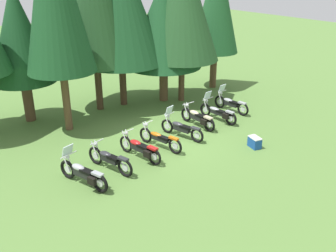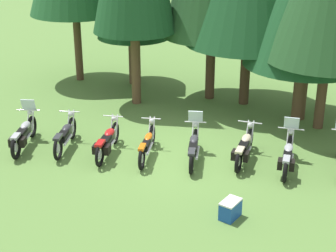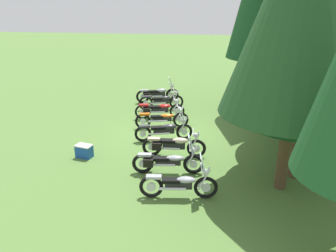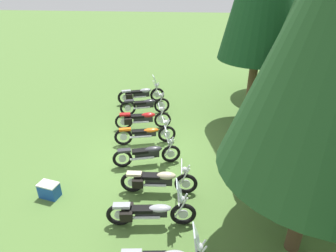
{
  "view_description": "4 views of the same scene",
  "coord_description": "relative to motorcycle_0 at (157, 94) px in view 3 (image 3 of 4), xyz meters",
  "views": [
    {
      "loc": [
        -8.97,
        -12.07,
        7.18
      ],
      "look_at": [
        -0.17,
        -0.03,
        0.78
      ],
      "focal_mm": 40.35,
      "sensor_mm": 36.0,
      "label": 1
    },
    {
      "loc": [
        5.32,
        -13.51,
        7.15
      ],
      "look_at": [
        -0.36,
        0.46,
        0.8
      ],
      "focal_mm": 56.88,
      "sensor_mm": 36.0,
      "label": 2
    },
    {
      "loc": [
        13.3,
        1.9,
        5.46
      ],
      "look_at": [
        0.3,
        0.16,
        0.51
      ],
      "focal_mm": 36.96,
      "sensor_mm": 36.0,
      "label": 3
    },
    {
      "loc": [
        9.02,
        1.53,
        6.0
      ],
      "look_at": [
        -0.55,
        0.64,
        0.91
      ],
      "focal_mm": 31.87,
      "sensor_mm": 36.0,
      "label": 4
    }
  ],
  "objects": [
    {
      "name": "pine_tree_5",
      "position": [
        7.56,
        5.77,
        3.82
      ],
      "size": [
        4.17,
        4.17,
        6.64
      ],
      "color": "brown",
      "rests_on": "ground_plane"
    },
    {
      "name": "motorcycle_0",
      "position": [
        0.0,
        0.0,
        0.0
      ],
      "size": [
        1.04,
        2.26,
        1.37
      ],
      "rotation": [
        0.0,
        0.0,
        1.89
      ],
      "color": "black",
      "rests_on": "ground_plane"
    },
    {
      "name": "motorcycle_4",
      "position": [
        5.23,
        1.16,
        -0.02
      ],
      "size": [
        0.87,
        2.27,
        1.34
      ],
      "rotation": [
        0.0,
        0.0,
        1.84
      ],
      "color": "black",
      "rests_on": "ground_plane"
    },
    {
      "name": "ground_plane",
      "position": [
        4.61,
        1.1,
        -0.48
      ],
      "size": [
        80.0,
        80.0,
        0.0
      ],
      "primitive_type": "plane",
      "color": "#547A38"
    },
    {
      "name": "motorcycle_3",
      "position": [
        3.85,
        0.86,
        -0.05
      ],
      "size": [
        0.78,
        2.31,
        1.0
      ],
      "rotation": [
        0.0,
        0.0,
        1.8
      ],
      "color": "black",
      "rests_on": "ground_plane"
    },
    {
      "name": "motorcycle_7",
      "position": [
        9.34,
        2.18,
        -0.02
      ],
      "size": [
        0.62,
        2.25,
        1.35
      ],
      "rotation": [
        0.0,
        0.0,
        1.67
      ],
      "color": "black",
      "rests_on": "ground_plane"
    },
    {
      "name": "motorcycle_6",
      "position": [
        7.94,
        1.63,
        -0.03
      ],
      "size": [
        0.77,
        2.34,
        1.35
      ],
      "rotation": [
        0.0,
        0.0,
        1.68
      ],
      "color": "black",
      "rests_on": "ground_plane"
    },
    {
      "name": "pine_tree_6",
      "position": [
        8.35,
        5.14,
        4.81
      ],
      "size": [
        3.99,
        3.99,
        8.21
      ],
      "color": "#4C3823",
      "rests_on": "ground_plane"
    },
    {
      "name": "pine_tree_1",
      "position": [
        0.42,
        7.22,
        3.74
      ],
      "size": [
        3.03,
        3.03,
        6.5
      ],
      "color": "#4C3823",
      "rests_on": "ground_plane"
    },
    {
      "name": "motorcycle_1",
      "position": [
        1.25,
        0.43,
        -0.02
      ],
      "size": [
        0.87,
        2.24,
        1.02
      ],
      "rotation": [
        0.0,
        0.0,
        1.85
      ],
      "color": "black",
      "rests_on": "ground_plane"
    },
    {
      "name": "motorcycle_2",
      "position": [
        2.67,
        0.52,
        -0.01
      ],
      "size": [
        0.85,
        2.31,
        1.01
      ],
      "rotation": [
        0.0,
        0.0,
        1.77
      ],
      "color": "black",
      "rests_on": "ground_plane"
    },
    {
      "name": "picnic_cooler",
      "position": [
        7.13,
        -1.49,
        -0.24
      ],
      "size": [
        0.48,
        0.64,
        0.47
      ],
      "color": "#19479E",
      "rests_on": "ground_plane"
    },
    {
      "name": "motorcycle_5",
      "position": [
        6.65,
        1.66,
        -0.02
      ],
      "size": [
        0.74,
        2.3,
        1.0
      ],
      "rotation": [
        0.0,
        0.0,
        1.62
      ],
      "color": "black",
      "rests_on": "ground_plane"
    }
  ]
}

